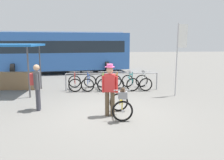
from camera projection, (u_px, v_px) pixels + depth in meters
The scene contains 14 objects.
ground_plane at pixel (109, 114), 7.65m from camera, with size 80.00×80.00×0.00m, color slate.
bike_rack_rail at pixel (112, 76), 11.19m from camera, with size 4.61×0.20×0.88m.
racked_bike_red at pixel (75, 83), 11.31m from camera, with size 0.77×1.16×0.97m.
racked_bike_blue at pixel (89, 82), 11.36m from camera, with size 0.77×1.16×0.97m.
racked_bike_lime at pixel (103, 82), 11.40m from camera, with size 0.72×1.14×0.97m.
racked_bike_orange at pixel (116, 82), 11.44m from camera, with size 0.67×1.11×0.97m.
racked_bike_teal at pixel (130, 82), 11.48m from camera, with size 0.76×1.14×0.97m.
racked_bike_white at pixel (144, 82), 11.52m from camera, with size 0.69×1.11×0.97m.
featured_bicycle at pixel (121, 103), 7.24m from camera, with size 0.67×1.21×1.09m.
person_with_featured_bike at pixel (110, 88), 7.30m from camera, with size 0.52×0.32×1.72m.
pedestrian_with_backpack at pixel (37, 84), 7.93m from camera, with size 0.36×0.53×1.64m.
bus_distant at pixel (61, 50), 16.98m from camera, with size 10.23×4.18×3.08m.
market_stall at pixel (9, 63), 10.78m from camera, with size 3.22×2.46×2.30m.
banner_flag at pixel (180, 46), 9.78m from camera, with size 0.45×0.05×3.20m.
Camera 1 is at (-0.57, -7.31, 2.47)m, focal length 36.12 mm.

